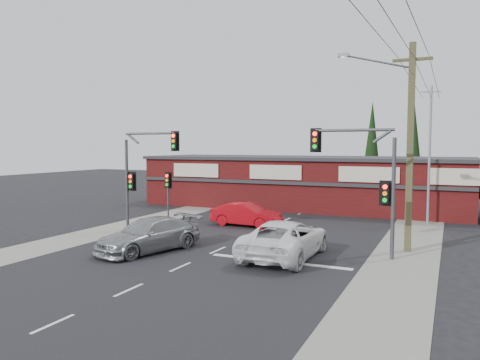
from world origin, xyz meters
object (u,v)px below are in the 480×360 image
at_px(red_sedan, 246,214).
at_px(shop_building, 303,181).
at_px(white_suv, 285,239).
at_px(utility_pole, 407,140).
at_px(silver_suv, 149,235).

bearing_deg(red_sedan, shop_building, 0.39).
xyz_separation_m(white_suv, utility_pole, (4.92, 3.54, 4.54)).
xyz_separation_m(red_sedan, utility_pole, (9.88, -3.37, 4.65)).
height_order(silver_suv, utility_pole, utility_pole).
bearing_deg(red_sedan, silver_suv, 173.38).
distance_m(red_sedan, shop_building, 10.73).
distance_m(red_sedan, utility_pole, 11.43).
bearing_deg(red_sedan, utility_pole, -105.61).
bearing_deg(utility_pole, red_sedan, 161.17).
bearing_deg(utility_pole, silver_suv, -155.66).
relative_size(red_sedan, shop_building, 0.17).
bearing_deg(silver_suv, utility_pole, 41.25).
bearing_deg(shop_building, utility_pole, -56.24).
bearing_deg(silver_suv, red_sedan, 97.06).
distance_m(shop_building, utility_pole, 17.15).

